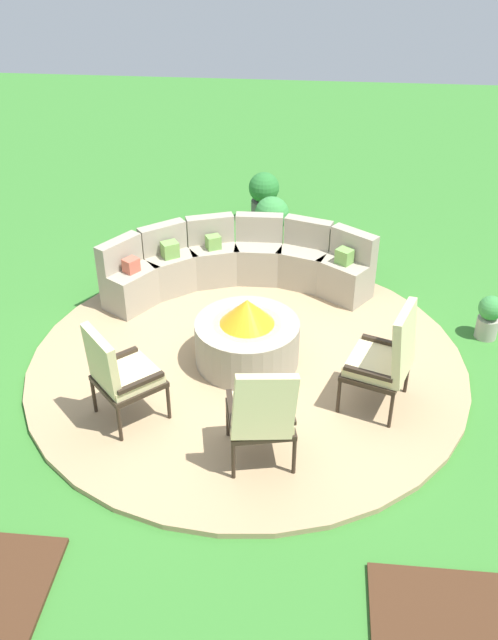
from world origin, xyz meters
name	(u,v)px	position (x,y,z in m)	size (l,w,h in m)	color
ground_plane	(247,365)	(0.00, 0.00, 0.00)	(24.00, 24.00, 0.00)	#387A2D
patio_circle	(247,363)	(0.00, 0.00, 0.03)	(4.65, 4.65, 0.06)	tan
fire_pit	(247,338)	(0.00, 0.00, 0.36)	(1.10, 1.10, 0.76)	#9E937F
curved_stone_bench	(237,265)	(-0.28, 1.52, 0.39)	(3.25, 1.40, 0.83)	#9E937F
lounge_chair_front_left	(119,373)	(-1.08, -1.04, 0.61)	(0.78, 0.79, 1.05)	#2D2319
lounge_chair_front_right	(262,413)	(0.27, -1.48, 0.61)	(0.67, 0.69, 1.08)	#2D2319
lounge_chair_back_left	(387,357)	(1.38, -0.59, 0.63)	(0.74, 0.77, 1.12)	#2D2319
potted_plant_0	(272,218)	(0.05, 2.88, 0.41)	(0.48, 0.48, 0.71)	brown
potted_plant_1	(489,316)	(2.65, 0.81, 0.28)	(0.28, 0.28, 0.52)	#A89E8E
potted_plant_2	(264,195)	(-0.12, 3.66, 0.41)	(0.45, 0.45, 0.76)	#605B56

